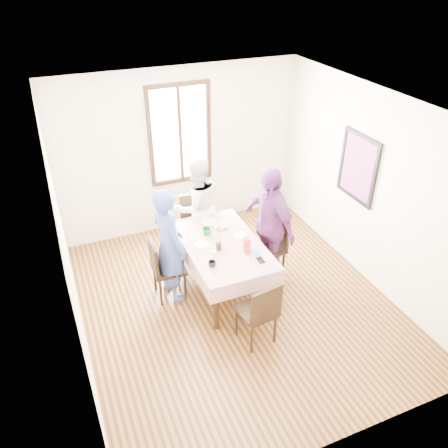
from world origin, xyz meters
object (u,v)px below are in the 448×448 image
(chair_left, at_px, (169,268))
(person_left, at_px, (168,245))
(chair_far, at_px, (197,225))
(person_far, at_px, (197,207))
(person_right, at_px, (268,225))
(chair_near, at_px, (256,310))
(dining_table, at_px, (223,266))
(chair_right, at_px, (268,248))

(chair_left, xyz_separation_m, person_left, (0.02, -0.00, 0.37))
(chair_far, distance_m, person_far, 0.34)
(person_left, distance_m, person_right, 1.43)
(chair_far, height_order, chair_near, same)
(person_left, height_order, person_far, person_left)
(person_far, bearing_deg, chair_near, 82.18)
(dining_table, distance_m, person_left, 0.86)
(person_far, bearing_deg, person_right, 117.95)
(chair_far, distance_m, chair_near, 2.11)
(dining_table, height_order, person_left, person_left)
(dining_table, relative_size, chair_left, 1.69)
(chair_right, relative_size, person_far, 0.57)
(chair_near, bearing_deg, person_left, 112.23)
(chair_near, height_order, person_right, person_right)
(dining_table, height_order, person_right, person_right)
(dining_table, bearing_deg, person_far, 90.00)
(chair_left, distance_m, person_right, 1.50)
(dining_table, relative_size, person_right, 0.89)
(chair_far, bearing_deg, chair_right, 128.80)
(person_right, bearing_deg, chair_near, -43.64)
(person_left, bearing_deg, chair_left, 75.88)
(dining_table, xyz_separation_m, chair_far, (0.00, 1.06, 0.08))
(person_left, bearing_deg, chair_near, -163.43)
(dining_table, bearing_deg, chair_left, 168.87)
(chair_right, height_order, person_far, person_far)
(dining_table, xyz_separation_m, chair_near, (0.00, -1.06, 0.08))
(dining_table, height_order, chair_far, chair_far)
(chair_near, distance_m, person_right, 1.37)
(chair_right, bearing_deg, chair_left, 83.59)
(chair_far, bearing_deg, person_left, 54.83)
(chair_left, relative_size, person_right, 0.53)
(chair_far, height_order, person_left, person_left)
(chair_right, relative_size, person_right, 0.53)
(person_right, bearing_deg, chair_far, -155.56)
(chair_right, relative_size, chair_near, 1.00)
(chair_left, distance_m, chair_far, 1.17)
(chair_left, height_order, chair_right, same)
(chair_near, relative_size, person_right, 0.53)
(person_left, relative_size, person_right, 0.96)
(person_left, bearing_deg, chair_far, -52.11)
(dining_table, height_order, person_far, person_far)
(chair_right, height_order, person_left, person_left)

